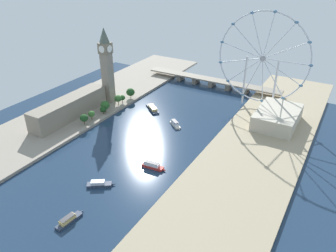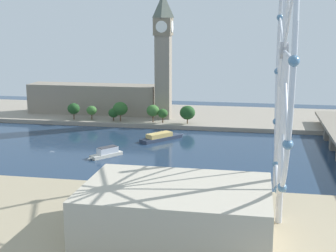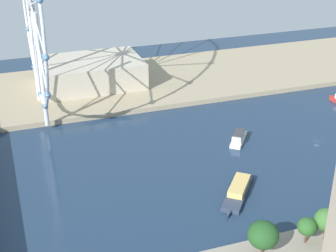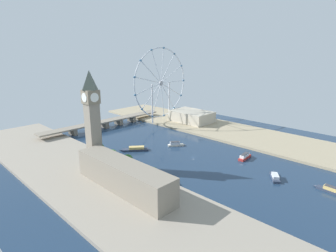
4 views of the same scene
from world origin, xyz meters
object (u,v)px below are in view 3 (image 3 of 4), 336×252
Objects in this scene: ferris_wheel at (31,7)px; riverside_hall at (91,72)px; tour_boat_3 at (238,190)px; tour_boat_0 at (239,137)px.

riverside_hall is at bearing -46.29° from ferris_wheel.
tour_boat_3 is at bearing -166.67° from riverside_hall.
ferris_wheel is at bearing 133.71° from riverside_hall.
riverside_hall is 3.19× the size of tour_boat_0.
tour_boat_0 is at bearing -150.15° from riverside_hall.
ferris_wheel reaches higher than tour_boat_3.
tour_boat_0 is 50.73m from tour_boat_3.
ferris_wheel is 5.76× the size of tour_boat_0.
tour_boat_3 is (-110.92, -69.82, -61.46)m from ferris_wheel.
ferris_wheel is 1.81× the size of riverside_hall.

